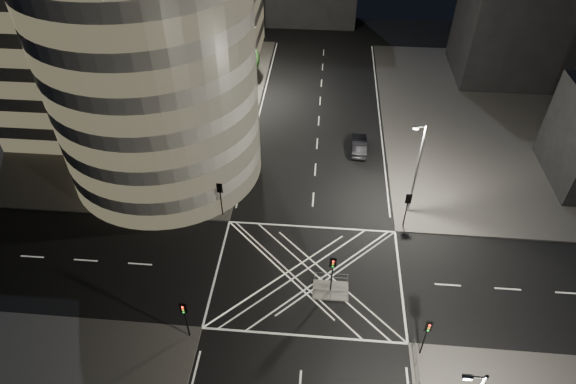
# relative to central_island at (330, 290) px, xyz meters

# --- Properties ---
(ground) EXTENTS (120.00, 120.00, 0.00)m
(ground) POSITION_rel_central_island_xyz_m (-2.00, 1.50, -0.07)
(ground) COLOR black
(ground) RESTS_ON ground
(sidewalk_far_left) EXTENTS (42.00, 42.00, 0.15)m
(sidewalk_far_left) POSITION_rel_central_island_xyz_m (-31.00, 28.50, 0.00)
(sidewalk_far_left) COLOR #4C4A47
(sidewalk_far_left) RESTS_ON ground
(sidewalk_far_right) EXTENTS (42.00, 42.00, 0.15)m
(sidewalk_far_right) POSITION_rel_central_island_xyz_m (27.00, 28.50, 0.00)
(sidewalk_far_right) COLOR #4C4A47
(sidewalk_far_right) RESTS_ON ground
(central_island) EXTENTS (3.00, 2.00, 0.15)m
(central_island) POSITION_rel_central_island_xyz_m (0.00, 0.00, 0.00)
(central_island) COLOR slate
(central_island) RESTS_ON ground
(office_tower_curved) EXTENTS (30.00, 29.00, 27.20)m
(office_tower_curved) POSITION_rel_central_island_xyz_m (-22.74, 20.24, 12.58)
(office_tower_curved) COLOR gray
(office_tower_curved) RESTS_ON sidewalk_far_left
(building_right_far) EXTENTS (14.00, 12.00, 15.00)m
(building_right_far) POSITION_rel_central_island_xyz_m (24.00, 41.50, 7.58)
(building_right_far) COLOR black
(building_right_far) RESTS_ON sidewalk_far_right
(tree_a) EXTENTS (3.75, 3.75, 6.39)m
(tree_a) POSITION_rel_central_island_xyz_m (-12.50, 10.50, 4.29)
(tree_a) COLOR black
(tree_a) RESTS_ON sidewalk_far_left
(tree_b) EXTENTS (5.04, 5.04, 7.53)m
(tree_b) POSITION_rel_central_island_xyz_m (-12.50, 16.50, 4.69)
(tree_b) COLOR black
(tree_b) RESTS_ON sidewalk_far_left
(tree_c) EXTENTS (3.78, 3.78, 6.16)m
(tree_c) POSITION_rel_central_island_xyz_m (-12.50, 22.50, 4.05)
(tree_c) COLOR black
(tree_c) RESTS_ON sidewalk_far_left
(tree_d) EXTENTS (4.53, 4.53, 7.12)m
(tree_d) POSITION_rel_central_island_xyz_m (-12.50, 28.50, 4.59)
(tree_d) COLOR black
(tree_d) RESTS_ON sidewalk_far_left
(tree_e) EXTENTS (4.11, 4.11, 6.30)m
(tree_e) POSITION_rel_central_island_xyz_m (-12.50, 34.50, 4.00)
(tree_e) COLOR black
(tree_e) RESTS_ON sidewalk_far_left
(traffic_signal_fl) EXTENTS (0.55, 0.22, 4.00)m
(traffic_signal_fl) POSITION_rel_central_island_xyz_m (-10.80, 8.30, 2.84)
(traffic_signal_fl) COLOR black
(traffic_signal_fl) RESTS_ON sidewalk_far_left
(traffic_signal_nl) EXTENTS (0.55, 0.22, 4.00)m
(traffic_signal_nl) POSITION_rel_central_island_xyz_m (-10.80, -5.30, 2.84)
(traffic_signal_nl) COLOR black
(traffic_signal_nl) RESTS_ON sidewalk_near_left
(traffic_signal_fr) EXTENTS (0.55, 0.22, 4.00)m
(traffic_signal_fr) POSITION_rel_central_island_xyz_m (6.80, 8.30, 2.84)
(traffic_signal_fr) COLOR black
(traffic_signal_fr) RESTS_ON sidewalk_far_right
(traffic_signal_nr) EXTENTS (0.55, 0.22, 4.00)m
(traffic_signal_nr) POSITION_rel_central_island_xyz_m (6.80, -5.30, 2.84)
(traffic_signal_nr) COLOR black
(traffic_signal_nr) RESTS_ON sidewalk_near_right
(traffic_signal_island) EXTENTS (0.55, 0.22, 4.00)m
(traffic_signal_island) POSITION_rel_central_island_xyz_m (0.00, 0.00, 2.84)
(traffic_signal_island) COLOR black
(traffic_signal_island) RESTS_ON central_island
(street_lamp_left_near) EXTENTS (1.25, 0.25, 10.00)m
(street_lamp_left_near) POSITION_rel_central_island_xyz_m (-11.44, 13.50, 5.47)
(street_lamp_left_near) COLOR slate
(street_lamp_left_near) RESTS_ON sidewalk_far_left
(street_lamp_left_far) EXTENTS (1.25, 0.25, 10.00)m
(street_lamp_left_far) POSITION_rel_central_island_xyz_m (-11.44, 31.50, 5.47)
(street_lamp_left_far) COLOR slate
(street_lamp_left_far) RESTS_ON sidewalk_far_left
(street_lamp_right_far) EXTENTS (1.25, 0.25, 10.00)m
(street_lamp_right_far) POSITION_rel_central_island_xyz_m (7.44, 10.50, 5.47)
(street_lamp_right_far) COLOR slate
(street_lamp_right_far) RESTS_ON sidewalk_far_right
(railing_island_south) EXTENTS (2.80, 0.06, 1.10)m
(railing_island_south) POSITION_rel_central_island_xyz_m (0.00, -0.90, 0.62)
(railing_island_south) COLOR slate
(railing_island_south) RESTS_ON central_island
(railing_island_north) EXTENTS (2.80, 0.06, 1.10)m
(railing_island_north) POSITION_rel_central_island_xyz_m (0.00, 0.90, 0.62)
(railing_island_north) COLOR slate
(railing_island_north) RESTS_ON central_island
(sedan) EXTENTS (1.79, 4.84, 1.58)m
(sedan) POSITION_rel_central_island_xyz_m (2.83, 20.48, 0.72)
(sedan) COLOR black
(sedan) RESTS_ON ground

